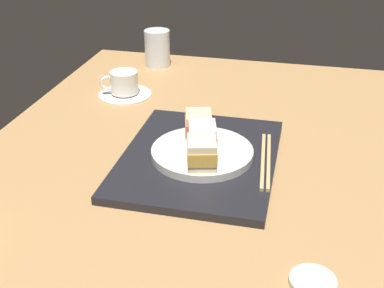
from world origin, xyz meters
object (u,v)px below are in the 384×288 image
object	(u,v)px
sandwich_far	(199,124)
drinking_glass	(157,48)
coffee_cup	(124,85)
small_sauce_dish	(313,282)
sandwich_middle	(200,137)
sandwich_plate	(200,152)
sandwich_near	(202,153)
chopsticks_pair	(266,160)
teaspoon	(115,78)

from	to	relation	value
sandwich_far	drinking_glass	bearing A→B (deg)	25.85
coffee_cup	small_sauce_dish	world-z (taller)	coffee_cup
small_sauce_dish	sandwich_middle	bearing A→B (deg)	37.70
sandwich_plate	sandwich_near	distance (cm)	7.58
coffee_cup	sandwich_near	bearing A→B (deg)	-141.71
coffee_cup	small_sauce_dish	bearing A→B (deg)	-140.15
chopsticks_pair	small_sauce_dish	distance (cm)	33.25
sandwich_plate	teaspoon	distance (cm)	55.13
sandwich_plate	sandwich_near	xyz separation A→B (cm)	(-6.43, -1.75, 3.61)
small_sauce_dish	teaspoon	xyz separation A→B (cm)	(73.51, 58.95, -0.14)
sandwich_far	teaspoon	size ratio (longest dim) A/B	0.92
sandwich_near	sandwich_far	world-z (taller)	sandwich_near
chopsticks_pair	sandwich_far	bearing A→B (deg)	69.26
sandwich_far	chopsticks_pair	size ratio (longest dim) A/B	0.35
sandwich_plate	coffee_cup	bearing A→B (deg)	41.84
chopsticks_pair	coffee_cup	world-z (taller)	coffee_cup
sandwich_plate	small_sauce_dish	distance (cm)	39.21
sandwich_far	small_sauce_dish	bearing A→B (deg)	-145.51
drinking_glass	small_sauce_dish	distance (cm)	101.14
sandwich_middle	chopsticks_pair	world-z (taller)	sandwich_middle
sandwich_far	chopsticks_pair	bearing A→B (deg)	-110.74
drinking_glass	small_sauce_dish	xyz separation A→B (cm)	(-87.72, -50.07, -5.13)
sandwich_plate	sandwich_middle	size ratio (longest dim) A/B	2.64
small_sauce_dish	teaspoon	size ratio (longest dim) A/B	0.82
sandwich_middle	sandwich_far	world-z (taller)	sandwich_middle
sandwich_plate	drinking_glass	xyz separation A→B (cm)	(56.74, 26.13, 3.06)
sandwich_middle	teaspoon	size ratio (longest dim) A/B	0.94
sandwich_near	small_sauce_dish	xyz separation A→B (cm)	(-24.56, -22.20, -5.68)
sandwich_middle	drinking_glass	xyz separation A→B (cm)	(56.74, 26.13, -0.55)
coffee_cup	teaspoon	world-z (taller)	coffee_cup
coffee_cup	teaspoon	distance (cm)	13.32
sandwich_far	sandwich_near	bearing A→B (deg)	-164.77
coffee_cup	small_sauce_dish	size ratio (longest dim) A/B	2.07
chopsticks_pair	small_sauce_dish	size ratio (longest dim) A/B	3.18
sandwich_far	coffee_cup	distance (cm)	36.45
sandwich_near	teaspoon	world-z (taller)	sandwich_near
sandwich_far	sandwich_middle	bearing A→B (deg)	-164.77
sandwich_middle	small_sauce_dish	world-z (taller)	sandwich_middle
coffee_cup	drinking_glass	size ratio (longest dim) A/B	1.30
small_sauce_dish	chopsticks_pair	bearing A→B (deg)	18.07
sandwich_middle	sandwich_near	bearing A→B (deg)	-164.77
sandwich_middle	coffee_cup	bearing A→B (deg)	41.84
sandwich_plate	drinking_glass	distance (cm)	62.54
chopsticks_pair	small_sauce_dish	world-z (taller)	chopsticks_pair
small_sauce_dish	sandwich_plate	bearing A→B (deg)	37.70
sandwich_plate	small_sauce_dish	xyz separation A→B (cm)	(-30.98, -23.95, -2.06)
sandwich_near	teaspoon	bearing A→B (deg)	36.90
sandwich_middle	small_sauce_dish	xyz separation A→B (cm)	(-30.98, -23.95, -5.68)
sandwich_near	sandwich_middle	xyz separation A→B (cm)	(6.43, 1.75, -0.00)
drinking_glass	teaspoon	size ratio (longest dim) A/B	1.32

